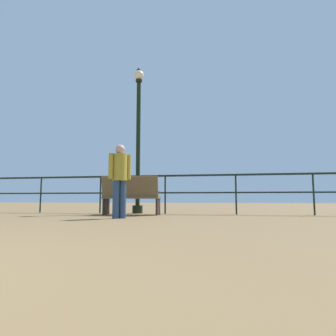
% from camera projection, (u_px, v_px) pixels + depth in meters
% --- Properties ---
extents(pier_railing, '(24.60, 0.05, 1.06)m').
position_uv_depth(pier_railing, '(132.00, 185.00, 8.09)').
color(pier_railing, black).
rests_on(pier_railing, ground_plane).
extents(bench_near_left, '(1.47, 0.64, 0.97)m').
position_uv_depth(bench_near_left, '(131.00, 194.00, 7.33)').
color(bench_near_left, brown).
rests_on(bench_near_left, ground_plane).
extents(lamppost_center, '(0.29, 0.29, 4.33)m').
position_uv_depth(lamppost_center, '(138.00, 134.00, 8.44)').
color(lamppost_center, black).
rests_on(lamppost_center, ground_plane).
extents(person_by_bench, '(0.39, 0.37, 1.56)m').
position_uv_depth(person_by_bench, '(120.00, 176.00, 6.10)').
color(person_by_bench, navy).
rests_on(person_by_bench, ground_plane).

